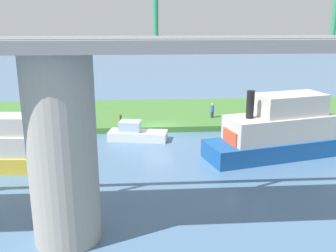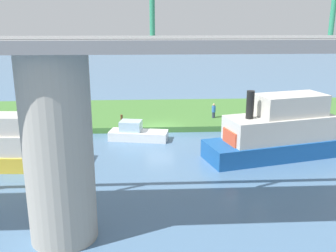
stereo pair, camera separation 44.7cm
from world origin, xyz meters
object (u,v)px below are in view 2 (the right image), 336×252
(pontoon_yellow, at_px, (12,140))
(motorboat_red, at_px, (277,132))
(person_on_bank, at_px, (214,111))
(houseboat_blue, at_px, (14,146))
(bridge_pylon, at_px, (58,150))
(riverboat_paddlewheel, at_px, (137,133))
(mooring_post, at_px, (122,120))

(pontoon_yellow, bearing_deg, motorboat_red, 171.22)
(person_on_bank, xyz_separation_m, houseboat_blue, (15.29, 10.63, 0.27))
(pontoon_yellow, distance_m, houseboat_blue, 4.53)
(bridge_pylon, bearing_deg, motorboat_red, -142.52)
(bridge_pylon, distance_m, riverboat_paddlewheel, 15.38)
(mooring_post, height_order, motorboat_red, motorboat_red)
(motorboat_red, distance_m, riverboat_paddlewheel, 11.22)
(bridge_pylon, relative_size, mooring_post, 8.17)
(motorboat_red, bearing_deg, mooring_post, -31.30)
(person_on_bank, relative_size, pontoon_yellow, 0.27)
(bridge_pylon, relative_size, houseboat_blue, 1.07)
(person_on_bank, distance_m, pontoon_yellow, 18.12)
(pontoon_yellow, bearing_deg, person_on_bank, -158.98)
(bridge_pylon, xyz_separation_m, houseboat_blue, (5.07, -9.01, -2.76))
(bridge_pylon, height_order, riverboat_paddlewheel, bridge_pylon)
(mooring_post, relative_size, riverboat_paddlewheel, 0.21)
(bridge_pylon, xyz_separation_m, riverboat_paddlewheel, (-2.97, -14.64, -3.66))
(mooring_post, xyz_separation_m, riverboat_paddlewheel, (-1.36, 2.46, -0.45))
(bridge_pylon, relative_size, person_on_bank, 6.09)
(pontoon_yellow, bearing_deg, houseboat_blue, 111.30)
(motorboat_red, relative_size, riverboat_paddlewheel, 2.04)
(riverboat_paddlewheel, bearing_deg, houseboat_blue, 34.99)
(houseboat_blue, bearing_deg, pontoon_yellow, -68.70)
(bridge_pylon, relative_size, pontoon_yellow, 1.66)
(bridge_pylon, bearing_deg, pontoon_yellow, -63.06)
(riverboat_paddlewheel, height_order, pontoon_yellow, pontoon_yellow)
(motorboat_red, bearing_deg, bridge_pylon, 37.48)
(houseboat_blue, bearing_deg, mooring_post, -129.52)
(bridge_pylon, xyz_separation_m, motorboat_red, (-13.15, -10.08, -2.39))
(mooring_post, height_order, riverboat_paddlewheel, riverboat_paddlewheel)
(motorboat_red, height_order, riverboat_paddlewheel, motorboat_red)
(motorboat_red, bearing_deg, pontoon_yellow, -8.78)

